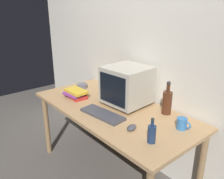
{
  "coord_description": "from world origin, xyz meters",
  "views": [
    {
      "loc": [
        1.53,
        -1.28,
        1.66
      ],
      "look_at": [
        0.0,
        0.0,
        0.93
      ],
      "focal_mm": 37.7,
      "sensor_mm": 36.0,
      "label": 1
    }
  ],
  "objects_px": {
    "bottle_tall": "(167,102)",
    "crt_monitor": "(127,85)",
    "book_stack": "(76,94)",
    "metal_canister": "(104,90)",
    "computer_mouse": "(132,128)",
    "mug": "(182,124)",
    "cd_spindle": "(82,86)",
    "bottle_short": "(152,133)",
    "keyboard": "(102,114)"
  },
  "relations": [
    {
      "from": "book_stack",
      "to": "metal_canister",
      "type": "relative_size",
      "value": 1.64
    },
    {
      "from": "computer_mouse",
      "to": "book_stack",
      "type": "distance_m",
      "value": 0.84
    },
    {
      "from": "computer_mouse",
      "to": "cd_spindle",
      "type": "bearing_deg",
      "value": 153.05
    },
    {
      "from": "mug",
      "to": "bottle_short",
      "type": "bearing_deg",
      "value": -94.72
    },
    {
      "from": "book_stack",
      "to": "bottle_tall",
      "type": "bearing_deg",
      "value": 25.98
    },
    {
      "from": "cd_spindle",
      "to": "keyboard",
      "type": "bearing_deg",
      "value": -19.87
    },
    {
      "from": "cd_spindle",
      "to": "bottle_short",
      "type": "bearing_deg",
      "value": -11.25
    },
    {
      "from": "bottle_short",
      "to": "cd_spindle",
      "type": "height_order",
      "value": "bottle_short"
    },
    {
      "from": "computer_mouse",
      "to": "book_stack",
      "type": "xyz_separation_m",
      "value": [
        -0.84,
        0.02,
        0.02
      ]
    },
    {
      "from": "crt_monitor",
      "to": "cd_spindle",
      "type": "distance_m",
      "value": 0.7
    },
    {
      "from": "mug",
      "to": "metal_canister",
      "type": "height_order",
      "value": "metal_canister"
    },
    {
      "from": "computer_mouse",
      "to": "cd_spindle",
      "type": "distance_m",
      "value": 1.08
    },
    {
      "from": "keyboard",
      "to": "book_stack",
      "type": "relative_size",
      "value": 1.71
    },
    {
      "from": "crt_monitor",
      "to": "mug",
      "type": "height_order",
      "value": "crt_monitor"
    },
    {
      "from": "bottle_tall",
      "to": "crt_monitor",
      "type": "bearing_deg",
      "value": -160.47
    },
    {
      "from": "computer_mouse",
      "to": "book_stack",
      "type": "bearing_deg",
      "value": 163.94
    },
    {
      "from": "book_stack",
      "to": "cd_spindle",
      "type": "xyz_separation_m",
      "value": [
        -0.21,
        0.21,
        -0.02
      ]
    },
    {
      "from": "bottle_short",
      "to": "metal_canister",
      "type": "xyz_separation_m",
      "value": [
        -0.88,
        0.27,
        0.0
      ]
    },
    {
      "from": "keyboard",
      "to": "book_stack",
      "type": "xyz_separation_m",
      "value": [
        -0.5,
        0.05,
        0.03
      ]
    },
    {
      "from": "bottle_tall",
      "to": "metal_canister",
      "type": "xyz_separation_m",
      "value": [
        -0.66,
        -0.18,
        -0.04
      ]
    },
    {
      "from": "bottle_short",
      "to": "metal_canister",
      "type": "bearing_deg",
      "value": 162.88
    },
    {
      "from": "bottle_tall",
      "to": "bottle_short",
      "type": "bearing_deg",
      "value": -63.99
    },
    {
      "from": "metal_canister",
      "to": "bottle_tall",
      "type": "bearing_deg",
      "value": 14.8
    },
    {
      "from": "keyboard",
      "to": "bottle_tall",
      "type": "xyz_separation_m",
      "value": [
        0.33,
        0.45,
        0.1
      ]
    },
    {
      "from": "bottle_tall",
      "to": "computer_mouse",
      "type": "bearing_deg",
      "value": -89.13
    },
    {
      "from": "crt_monitor",
      "to": "bottle_short",
      "type": "height_order",
      "value": "crt_monitor"
    },
    {
      "from": "book_stack",
      "to": "metal_canister",
      "type": "height_order",
      "value": "metal_canister"
    },
    {
      "from": "computer_mouse",
      "to": "mug",
      "type": "relative_size",
      "value": 0.83
    },
    {
      "from": "metal_canister",
      "to": "computer_mouse",
      "type": "bearing_deg",
      "value": -20.84
    },
    {
      "from": "computer_mouse",
      "to": "cd_spindle",
      "type": "relative_size",
      "value": 0.83
    },
    {
      "from": "computer_mouse",
      "to": "bottle_tall",
      "type": "height_order",
      "value": "bottle_tall"
    },
    {
      "from": "cd_spindle",
      "to": "mug",
      "type": "bearing_deg",
      "value": 3.19
    },
    {
      "from": "bottle_tall",
      "to": "book_stack",
      "type": "height_order",
      "value": "bottle_tall"
    },
    {
      "from": "keyboard",
      "to": "book_stack",
      "type": "bearing_deg",
      "value": 168.24
    },
    {
      "from": "crt_monitor",
      "to": "metal_canister",
      "type": "distance_m",
      "value": 0.32
    },
    {
      "from": "cd_spindle",
      "to": "metal_canister",
      "type": "xyz_separation_m",
      "value": [
        0.38,
        0.02,
        0.05
      ]
    },
    {
      "from": "bottle_short",
      "to": "cd_spindle",
      "type": "bearing_deg",
      "value": 168.75
    },
    {
      "from": "crt_monitor",
      "to": "computer_mouse",
      "type": "relative_size",
      "value": 4.1
    },
    {
      "from": "crt_monitor",
      "to": "cd_spindle",
      "type": "height_order",
      "value": "crt_monitor"
    },
    {
      "from": "book_stack",
      "to": "metal_canister",
      "type": "xyz_separation_m",
      "value": [
        0.17,
        0.23,
        0.03
      ]
    },
    {
      "from": "mug",
      "to": "keyboard",
      "type": "bearing_deg",
      "value": -150.21
    },
    {
      "from": "metal_canister",
      "to": "mug",
      "type": "bearing_deg",
      "value": 3.2
    },
    {
      "from": "bottle_short",
      "to": "cd_spindle",
      "type": "distance_m",
      "value": 1.29
    },
    {
      "from": "crt_monitor",
      "to": "book_stack",
      "type": "distance_m",
      "value": 0.56
    },
    {
      "from": "bottle_tall",
      "to": "mug",
      "type": "relative_size",
      "value": 2.5
    },
    {
      "from": "keyboard",
      "to": "mug",
      "type": "xyz_separation_m",
      "value": [
        0.58,
        0.33,
        0.03
      ]
    },
    {
      "from": "computer_mouse",
      "to": "metal_canister",
      "type": "height_order",
      "value": "metal_canister"
    },
    {
      "from": "bottle_tall",
      "to": "cd_spindle",
      "type": "xyz_separation_m",
      "value": [
        -1.04,
        -0.2,
        -0.09
      ]
    },
    {
      "from": "keyboard",
      "to": "book_stack",
      "type": "distance_m",
      "value": 0.51
    },
    {
      "from": "bottle_tall",
      "to": "book_stack",
      "type": "xyz_separation_m",
      "value": [
        -0.83,
        -0.41,
        -0.07
      ]
    }
  ]
}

